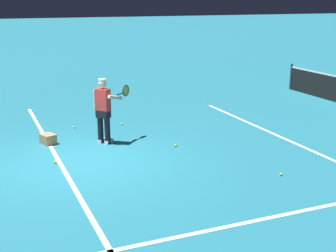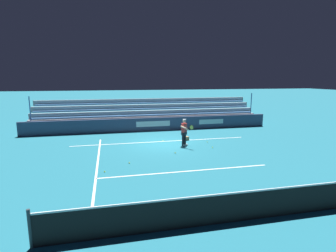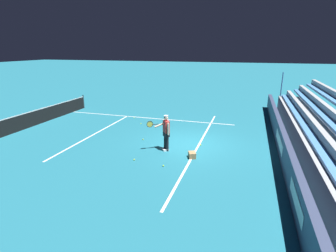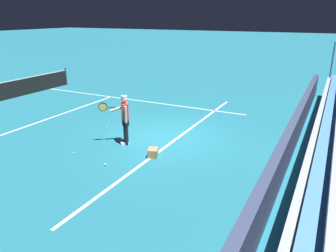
{
  "view_description": "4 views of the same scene",
  "coord_description": "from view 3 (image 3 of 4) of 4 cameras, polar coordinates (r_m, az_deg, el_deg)",
  "views": [
    {
      "loc": [
        10.28,
        -2.14,
        3.72
      ],
      "look_at": [
        0.43,
        1.99,
        0.77
      ],
      "focal_mm": 50.0,
      "sensor_mm": 36.0,
      "label": 1
    },
    {
      "loc": [
        3.42,
        16.7,
        4.3
      ],
      "look_at": [
        -0.46,
        -0.47,
        1.08
      ],
      "focal_mm": 28.0,
      "sensor_mm": 36.0,
      "label": 2
    },
    {
      "loc": [
        -12.37,
        -2.69,
        4.7
      ],
      "look_at": [
        -1.34,
        0.74,
        1.25
      ],
      "focal_mm": 28.0,
      "sensor_mm": 36.0,
      "label": 3
    },
    {
      "loc": [
        -10.01,
        -5.31,
        4.28
      ],
      "look_at": [
        -0.5,
        -0.41,
        0.63
      ],
      "focal_mm": 35.0,
      "sensor_mm": 36.0,
      "label": 4
    }
  ],
  "objects": [
    {
      "name": "ground_plane",
      "position": [
        13.5,
        4.69,
        -3.8
      ],
      "size": [
        160.0,
        160.0,
        0.0
      ],
      "primitive_type": "plane",
      "color": "#1E6B7F"
    },
    {
      "name": "court_baseline_white",
      "position": [
        13.41,
        6.78,
        -3.99
      ],
      "size": [
        12.0,
        0.1,
        0.01
      ],
      "primitive_type": "cube",
      "color": "white",
      "rests_on": "ground"
    },
    {
      "name": "court_sideline_white",
      "position": [
        18.39,
        -4.67,
        1.78
      ],
      "size": [
        0.1,
        12.0,
        0.01
      ],
      "primitive_type": "cube",
      "color": "white",
      "rests_on": "ground"
    },
    {
      "name": "court_service_line_white",
      "position": [
        15.56,
        -15.48,
        -1.56
      ],
      "size": [
        8.22,
        0.1,
        0.01
      ],
      "primitive_type": "cube",
      "color": "white",
      "rests_on": "ground"
    },
    {
      "name": "back_wall_sponsor_board",
      "position": [
        13.14,
        23.56,
        -3.22
      ],
      "size": [
        20.25,
        0.25,
        1.1
      ],
      "color": "#384260",
      "rests_on": "ground"
    },
    {
      "name": "bleacher_stand",
      "position": [
        13.45,
        31.38,
        -3.08
      ],
      "size": [
        19.24,
        2.4,
        2.95
      ],
      "color": "#9EA3A8",
      "rests_on": "ground"
    },
    {
      "name": "tennis_player",
      "position": [
        12.3,
        -0.52,
        -1.4
      ],
      "size": [
        0.66,
        1.04,
        1.71
      ],
      "color": "black",
      "rests_on": "ground"
    },
    {
      "name": "ball_box_cardboard",
      "position": [
        11.77,
        5.26,
        -6.29
      ],
      "size": [
        0.48,
        0.43,
        0.26
      ],
      "primitive_type": "cube",
      "rotation": [
        0.0,
        0.0,
        0.38
      ],
      "color": "#A87F51",
      "rests_on": "ground"
    },
    {
      "name": "tennis_ball_toward_net",
      "position": [
        18.36,
        -7.38,
        1.77
      ],
      "size": [
        0.07,
        0.07,
        0.07
      ],
      "primitive_type": "sphere",
      "color": "#CCE533",
      "rests_on": "ground"
    },
    {
      "name": "tennis_ball_by_box",
      "position": [
        10.93,
        -1.02,
        -8.65
      ],
      "size": [
        0.07,
        0.07,
        0.07
      ],
      "primitive_type": "sphere",
      "color": "#CCE533",
      "rests_on": "ground"
    },
    {
      "name": "tennis_ball_on_baseline",
      "position": [
        13.26,
        7.1,
        -4.11
      ],
      "size": [
        0.07,
        0.07,
        0.07
      ],
      "primitive_type": "sphere",
      "color": "#CCE533",
      "rests_on": "ground"
    },
    {
      "name": "tennis_ball_midcourt",
      "position": [
        14.0,
        -5.47,
        -2.92
      ],
      "size": [
        0.07,
        0.07,
        0.07
      ],
      "primitive_type": "sphere",
      "color": "#CCE533",
      "rests_on": "ground"
    },
    {
      "name": "tennis_ball_far_left",
      "position": [
        16.89,
        -5.91,
        0.5
      ],
      "size": [
        0.07,
        0.07,
        0.07
      ],
      "primitive_type": "sphere",
      "color": "#CCE533",
      "rests_on": "ground"
    },
    {
      "name": "tennis_ball_stray_back",
      "position": [
        11.58,
        -7.38,
        -7.29
      ],
      "size": [
        0.07,
        0.07,
        0.07
      ],
      "primitive_type": "sphere",
      "color": "#CCE533",
      "rests_on": "ground"
    },
    {
      "name": "tennis_net",
      "position": [
        18.23,
        -27.71,
        1.36
      ],
      "size": [
        11.09,
        0.09,
        1.07
      ],
      "color": "#33383D",
      "rests_on": "ground"
    }
  ]
}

